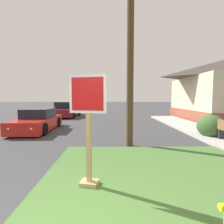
{
  "coord_description": "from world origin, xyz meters",
  "views": [
    {
      "loc": [
        0.8,
        -1.82,
        1.87
      ],
      "look_at": [
        0.87,
        4.3,
        1.37
      ],
      "focal_mm": 27.59,
      "sensor_mm": 36.0,
      "label": 1
    }
  ],
  "objects_px": {
    "manhole_cover": "(90,159)",
    "parked_sedan_red": "(38,121)",
    "pickup_truck_maroon": "(67,110)",
    "utility_pole": "(131,24)",
    "stop_sign": "(89,132)"
  },
  "relations": [
    {
      "from": "manhole_cover",
      "to": "utility_pole",
      "type": "xyz_separation_m",
      "value": [
        1.36,
        1.48,
        4.6
      ]
    },
    {
      "from": "stop_sign",
      "to": "pickup_truck_maroon",
      "type": "xyz_separation_m",
      "value": [
        -3.89,
        13.84,
        -0.57
      ]
    },
    {
      "from": "manhole_cover",
      "to": "parked_sedan_red",
      "type": "xyz_separation_m",
      "value": [
        -3.57,
        4.79,
        0.53
      ]
    },
    {
      "from": "parked_sedan_red",
      "to": "pickup_truck_maroon",
      "type": "height_order",
      "value": "pickup_truck_maroon"
    },
    {
      "from": "parked_sedan_red",
      "to": "utility_pole",
      "type": "distance_m",
      "value": 7.2
    },
    {
      "from": "manhole_cover",
      "to": "pickup_truck_maroon",
      "type": "height_order",
      "value": "pickup_truck_maroon"
    },
    {
      "from": "parked_sedan_red",
      "to": "utility_pole",
      "type": "bearing_deg",
      "value": -33.9
    },
    {
      "from": "manhole_cover",
      "to": "parked_sedan_red",
      "type": "distance_m",
      "value": 6.0
    },
    {
      "from": "stop_sign",
      "to": "parked_sedan_red",
      "type": "relative_size",
      "value": 0.53
    },
    {
      "from": "manhole_cover",
      "to": "pickup_truck_maroon",
      "type": "bearing_deg",
      "value": 107.04
    },
    {
      "from": "manhole_cover",
      "to": "parked_sedan_red",
      "type": "relative_size",
      "value": 0.16
    },
    {
      "from": "pickup_truck_maroon",
      "to": "utility_pole",
      "type": "bearing_deg",
      "value": -64.51
    },
    {
      "from": "utility_pole",
      "to": "stop_sign",
      "type": "bearing_deg",
      "value": -110.57
    },
    {
      "from": "parked_sedan_red",
      "to": "utility_pole",
      "type": "height_order",
      "value": "utility_pole"
    },
    {
      "from": "parked_sedan_red",
      "to": "stop_sign",
      "type": "bearing_deg",
      "value": -60.08
    }
  ]
}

